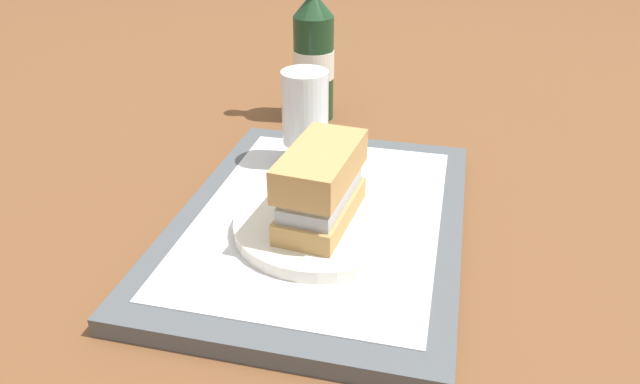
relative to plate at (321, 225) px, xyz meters
The scene contains 8 objects.
ground_plane 0.04m from the plate, 15.08° to the left, with size 3.00×3.00×0.00m, color brown.
tray 0.04m from the plate, 15.08° to the left, with size 0.44×0.32×0.02m, color #4C5156.
placemat 0.03m from the plate, 15.08° to the left, with size 0.38×0.27×0.00m, color silver.
plate is the anchor object (origin of this frame).
sandwich 0.05m from the plate, ahead, with size 0.14×0.08×0.08m.
beer_glass 0.18m from the plate, 20.21° to the left, with size 0.06×0.06×0.12m.
napkin_folded 0.13m from the plate, 17.59° to the right, with size 0.09×0.07×0.01m, color white.
beer_bottle 0.38m from the plate, 15.04° to the left, with size 0.07×0.07×0.27m.
Camera 1 is at (-0.56, -0.13, 0.38)m, focal length 33.13 mm.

